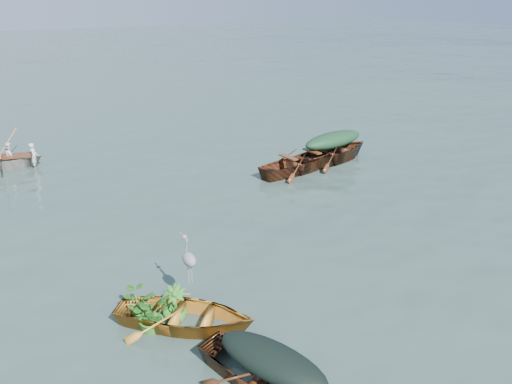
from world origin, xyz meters
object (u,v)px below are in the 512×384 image
yellow_dinghy (185,326)px  green_tarp_boat (332,162)px  rowed_boat (0,169)px  heron (190,267)px  open_wooden_boat (300,172)px

yellow_dinghy → green_tarp_boat: 9.68m
rowed_boat → heron: bearing=-153.7°
rowed_boat → heron: heron is taller
green_tarp_boat → open_wooden_boat: 1.51m
green_tarp_boat → open_wooden_boat: (-1.50, -0.22, 0.00)m
yellow_dinghy → heron: heron is taller
rowed_boat → open_wooden_boat: bearing=-108.4°
open_wooden_boat → heron: 7.88m
green_tarp_boat → open_wooden_boat: green_tarp_boat is taller
open_wooden_boat → heron: bearing=123.1°
open_wooden_boat → green_tarp_boat: bearing=-88.5°
yellow_dinghy → rowed_boat: bearing=51.5°
green_tarp_boat → open_wooden_boat: size_ratio=1.08×
yellow_dinghy → rowed_boat: 10.84m
green_tarp_boat → open_wooden_boat: bearing=90.0°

